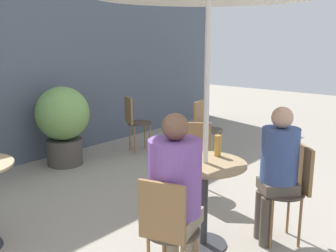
{
  "coord_description": "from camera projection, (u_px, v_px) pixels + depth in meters",
  "views": [
    {
      "loc": [
        -2.36,
        -1.74,
        1.75
      ],
      "look_at": [
        0.19,
        0.41,
        0.99
      ],
      "focal_mm": 42.0,
      "sensor_mm": 36.0,
      "label": 1
    }
  ],
  "objects": [
    {
      "name": "cafe_table_near",
      "position": [
        205.0,
        185.0,
        3.27
      ],
      "size": [
        0.69,
        0.69,
        0.74
      ],
      "color": "#2D2D33",
      "rests_on": "ground_plane"
    },
    {
      "name": "bistro_chair_0",
      "position": [
        167.0,
        226.0,
        2.6
      ],
      "size": [
        0.41,
        0.4,
        0.86
      ],
      "rotation": [
        0.0,
        0.0,
        -4.43
      ],
      "color": "#42382D",
      "rests_on": "ground_plane"
    },
    {
      "name": "bistro_chair_1",
      "position": [
        292.0,
        184.0,
        3.35
      ],
      "size": [
        0.44,
        0.44,
        0.86
      ],
      "rotation": [
        0.0,
        0.0,
        -2.34
      ],
      "color": "#42382D",
      "rests_on": "ground_plane"
    },
    {
      "name": "bistro_chair_2",
      "position": [
        196.0,
        151.0,
        4.32
      ],
      "size": [
        0.44,
        0.43,
        0.86
      ],
      "rotation": [
        0.0,
        0.0,
        2.2
      ],
      "color": "#42382D",
      "rests_on": "ground_plane"
    },
    {
      "name": "bistro_chair_4",
      "position": [
        134.0,
        119.0,
        6.02
      ],
      "size": [
        0.43,
        0.42,
        0.86
      ],
      "rotation": [
        0.0,
        0.0,
        1.1
      ],
      "color": "#42382D",
      "rests_on": "ground_plane"
    },
    {
      "name": "bistro_chair_5",
      "position": [
        204.0,
        124.0,
        5.63
      ],
      "size": [
        0.39,
        0.41,
        0.86
      ],
      "rotation": [
        0.0,
        0.0,
        0.22
      ],
      "color": "#42382D",
      "rests_on": "ground_plane"
    },
    {
      "name": "seated_person_0",
      "position": [
        176.0,
        188.0,
        2.68
      ],
      "size": [
        0.41,
        0.39,
        1.27
      ],
      "rotation": [
        0.0,
        0.0,
        1.85
      ],
      "color": "gray",
      "rests_on": "ground_plane"
    },
    {
      "name": "seated_person_1",
      "position": [
        278.0,
        163.0,
        3.29
      ],
      "size": [
        0.4,
        0.4,
        1.2
      ],
      "rotation": [
        0.0,
        0.0,
        3.94
      ],
      "color": "brown",
      "rests_on": "ground_plane"
    },
    {
      "name": "beer_glass_0",
      "position": [
        191.0,
        158.0,
        3.03
      ],
      "size": [
        0.07,
        0.07,
        0.19
      ],
      "color": "#B28433",
      "rests_on": "cafe_table_near"
    },
    {
      "name": "beer_glass_1",
      "position": [
        218.0,
        146.0,
        3.39
      ],
      "size": [
        0.06,
        0.06,
        0.18
      ],
      "color": "#B28433",
      "rests_on": "cafe_table_near"
    },
    {
      "name": "potted_plant_1",
      "position": [
        63.0,
        120.0,
        5.39
      ],
      "size": [
        0.73,
        0.73,
        1.1
      ],
      "color": "#47423D",
      "rests_on": "ground_plane"
    }
  ]
}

